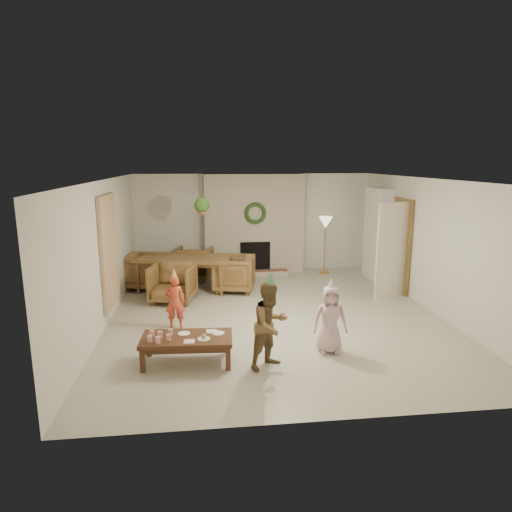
{
  "coord_description": "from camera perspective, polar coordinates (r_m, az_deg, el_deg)",
  "views": [
    {
      "loc": [
        -1.28,
        -7.84,
        2.84
      ],
      "look_at": [
        -0.3,
        0.4,
        1.05
      ],
      "focal_mm": 31.37,
      "sensor_mm": 36.0,
      "label": 1
    }
  ],
  "objects": [
    {
      "name": "floor",
      "position": [
        8.43,
        2.37,
        -7.51
      ],
      "size": [
        7.0,
        7.0,
        0.0
      ],
      "primitive_type": "plane",
      "color": "#B7B29E",
      "rests_on": "ground"
    },
    {
      "name": "ceiling",
      "position": [
        7.95,
        2.53,
        9.71
      ],
      "size": [
        7.0,
        7.0,
        0.0
      ],
      "primitive_type": "plane",
      "rotation": [
        3.14,
        0.0,
        0.0
      ],
      "color": "white",
      "rests_on": "wall_back"
    },
    {
      "name": "wall_back",
      "position": [
        11.52,
        -0.34,
        4.24
      ],
      "size": [
        7.0,
        0.0,
        7.0
      ],
      "primitive_type": "plane",
      "rotation": [
        1.57,
        0.0,
        0.0
      ],
      "color": "silver",
      "rests_on": "floor"
    },
    {
      "name": "wall_front",
      "position": [
        4.79,
        9.19,
        -7.34
      ],
      "size": [
        7.0,
        0.0,
        7.0
      ],
      "primitive_type": "plane",
      "rotation": [
        -1.57,
        0.0,
        0.0
      ],
      "color": "silver",
      "rests_on": "floor"
    },
    {
      "name": "wall_left",
      "position": [
        8.18,
        -18.78,
        0.31
      ],
      "size": [
        0.0,
        7.0,
        7.0
      ],
      "primitive_type": "plane",
      "rotation": [
        1.57,
        0.0,
        1.57
      ],
      "color": "silver",
      "rests_on": "floor"
    },
    {
      "name": "wall_right",
      "position": [
        9.07,
        21.5,
        1.23
      ],
      "size": [
        0.0,
        7.0,
        7.0
      ],
      "primitive_type": "plane",
      "rotation": [
        1.57,
        0.0,
        -1.57
      ],
      "color": "silver",
      "rests_on": "floor"
    },
    {
      "name": "fireplace_mass",
      "position": [
        11.32,
        -0.23,
        4.1
      ],
      "size": [
        2.5,
        0.4,
        2.5
      ],
      "primitive_type": "cube",
      "color": "#4D2414",
      "rests_on": "floor"
    },
    {
      "name": "fireplace_hearth",
      "position": [
        11.21,
        -0.02,
        -2.18
      ],
      "size": [
        1.6,
        0.3,
        0.12
      ],
      "primitive_type": "cube",
      "color": "maroon",
      "rests_on": "floor"
    },
    {
      "name": "fireplace_firebox",
      "position": [
        11.29,
        -0.12,
        -0.05
      ],
      "size": [
        0.75,
        0.12,
        0.75
      ],
      "primitive_type": "cube",
      "color": "black",
      "rests_on": "floor"
    },
    {
      "name": "fireplace_wreath",
      "position": [
        11.06,
        -0.09,
        5.47
      ],
      "size": [
        0.54,
        0.1,
        0.54
      ],
      "primitive_type": "torus",
      "rotation": [
        1.57,
        0.0,
        0.0
      ],
      "color": "#1E3C16",
      "rests_on": "fireplace_mass"
    },
    {
      "name": "floor_lamp_base",
      "position": [
        11.61,
        8.67,
        -2.06
      ],
      "size": [
        0.27,
        0.27,
        0.03
      ],
      "primitive_type": "cylinder",
      "color": "gold",
      "rests_on": "floor"
    },
    {
      "name": "floor_lamp_post",
      "position": [
        11.47,
        8.77,
        1.14
      ],
      "size": [
        0.03,
        0.03,
        1.3
      ],
      "primitive_type": "cylinder",
      "color": "gold",
      "rests_on": "floor"
    },
    {
      "name": "floor_lamp_shade",
      "position": [
        11.37,
        8.87,
        4.24
      ],
      "size": [
        0.35,
        0.35,
        0.29
      ],
      "primitive_type": "cone",
      "rotation": [
        3.14,
        0.0,
        0.0
      ],
      "color": "beige",
      "rests_on": "floor_lamp_post"
    },
    {
      "name": "bookshelf_carcass",
      "position": [
        11.08,
        15.15,
        2.71
      ],
      "size": [
        0.3,
        1.0,
        2.2
      ],
      "primitive_type": "cube",
      "color": "white",
      "rests_on": "floor"
    },
    {
      "name": "bookshelf_shelf_a",
      "position": [
        11.19,
        14.87,
        -0.57
      ],
      "size": [
        0.3,
        0.92,
        0.03
      ],
      "primitive_type": "cube",
      "color": "white",
      "rests_on": "bookshelf_carcass"
    },
    {
      "name": "bookshelf_shelf_b",
      "position": [
        11.12,
        14.98,
        1.44
      ],
      "size": [
        0.3,
        0.92,
        0.03
      ],
      "primitive_type": "cube",
      "color": "white",
      "rests_on": "bookshelf_carcass"
    },
    {
      "name": "bookshelf_shelf_c",
      "position": [
        11.05,
        15.1,
        3.48
      ],
      "size": [
        0.3,
        0.92,
        0.03
      ],
      "primitive_type": "cube",
      "color": "white",
      "rests_on": "bookshelf_carcass"
    },
    {
      "name": "bookshelf_shelf_d",
      "position": [
        11.0,
        15.21,
        5.54
      ],
      "size": [
        0.3,
        0.92,
        0.03
      ],
      "primitive_type": "cube",
      "color": "white",
      "rests_on": "bookshelf_carcass"
    },
    {
      "name": "books_row_lower",
      "position": [
        11.02,
        15.1,
        -0.03
      ],
      "size": [
        0.2,
        0.4,
        0.24
      ],
      "primitive_type": "cube",
      "color": "#A8411F",
      "rests_on": "bookshelf_shelf_a"
    },
    {
      "name": "books_row_mid",
      "position": [
        11.13,
        14.83,
        2.2
      ],
      "size": [
        0.2,
        0.44,
        0.24
      ],
      "primitive_type": "cube",
      "color": "#22547D",
      "rests_on": "bookshelf_shelf_b"
    },
    {
      "name": "books_row_upper",
      "position": [
        10.93,
        15.23,
        4.07
      ],
      "size": [
        0.2,
        0.36,
        0.22
      ],
      "primitive_type": "cube",
      "color": "gold",
      "rests_on": "bookshelf_shelf_c"
    },
    {
      "name": "door_frame",
      "position": [
        10.15,
        18.04,
        1.24
      ],
      "size": [
        0.05,
        0.86,
        2.04
      ],
      "primitive_type": "cube",
      "color": "brown",
      "rests_on": "floor"
    },
    {
      "name": "door_leaf",
      "position": [
        9.66,
        16.92,
        0.66
      ],
      "size": [
        0.77,
        0.32,
        2.0
      ],
      "primitive_type": "cube",
      "rotation": [
        0.0,
        0.0,
        -1.22
      ],
      "color": "beige",
      "rests_on": "floor"
    },
    {
      "name": "curtain_panel",
      "position": [
        8.36,
        -18.24,
        0.6
      ],
      "size": [
        0.06,
        1.2,
        2.0
      ],
      "primitive_type": "cube",
      "color": "beige",
      "rests_on": "wall_left"
    },
    {
      "name": "dining_table",
      "position": [
        10.08,
        -9.13,
        -2.25
      ],
      "size": [
        2.23,
        1.55,
        0.71
      ],
      "primitive_type": "imported",
      "rotation": [
        0.0,
        0.0,
        -0.22
      ],
      "color": "brown",
      "rests_on": "floor"
    },
    {
      "name": "dining_chair_near",
      "position": [
        9.24,
        -10.55,
        -3.39
      ],
      "size": [
        1.01,
        1.03,
        0.79
      ],
      "primitive_type": "imported",
      "rotation": [
        0.0,
        0.0,
        -0.22
      ],
      "color": "brown",
      "rests_on": "floor"
    },
    {
      "name": "dining_chair_far",
      "position": [
        10.91,
        -7.94,
        -0.91
      ],
      "size": [
        1.01,
        1.03,
        0.79
      ],
      "primitive_type": "imported",
      "rotation": [
        0.0,
        0.0,
        2.92
      ],
      "color": "brown",
      "rests_on": "floor"
    },
    {
      "name": "dining_chair_left",
      "position": [
        10.33,
        -13.92,
        -1.89
      ],
      "size": [
        1.03,
        1.01,
        0.79
      ],
      "primitive_type": "imported",
      "rotation": [
        0.0,
        0.0,
        1.35
      ],
      "color": "brown",
      "rests_on": "floor"
    },
    {
      "name": "dining_chair_right",
      "position": [
        9.84,
        -2.85,
        -2.23
      ],
      "size": [
        1.03,
        1.01,
        0.79
      ],
      "primitive_type": "imported",
      "rotation": [
        0.0,
        0.0,
        -1.79
      ],
      "color": "brown",
      "rests_on": "floor"
    },
    {
      "name": "hanging_plant_cord",
      "position": [
        9.36,
        -6.95,
        7.86
      ],
      "size": [
        0.01,
        0.01,
        0.7
      ],
      "primitive_type": "cylinder",
      "color": "tan",
      "rests_on": "ceiling"
    },
    {
      "name": "hanging_plant_pot",
      "position": [
        9.4,
        -6.9,
        5.73
      ],
      "size": [
        0.16,
        0.16,
        0.12
      ],
      "primitive_type": "cylinder",
      "color": "#A64B35",
      "rests_on": "hanging_plant_cord"
    },
    {
      "name": "hanging_plant_foliage",
      "position": [
        9.38,
        -6.92,
        6.46
      ],
      "size": [
        0.32,
        0.32,
        0.32
      ],
      "primitive_type": "sphere",
      "color": "#284A18",
      "rests_on": "hanging_plant_pot"
    },
    {
      "name": "coffee_table_top",
      "position": [
        6.5,
        -8.81,
        -10.37
      ],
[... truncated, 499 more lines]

